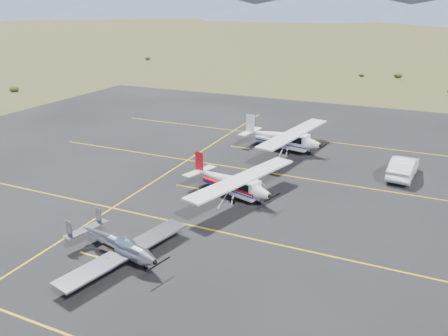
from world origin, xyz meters
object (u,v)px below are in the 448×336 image
Objects in this scene: aircraft_cessna at (232,181)px; sedan at (403,167)px; aircraft_plain at (283,137)px; aircraft_low_wing at (118,245)px.

aircraft_cessna is 2.04× the size of sedan.
aircraft_cessna is 14.71m from sedan.
sedan is at bearing -3.67° from aircraft_plain.
aircraft_cessna reaches higher than sedan.
aircraft_low_wing is 10.71m from aircraft_cessna.
aircraft_low_wing is 24.06m from sedan.
aircraft_plain is at bearing 96.41° from aircraft_low_wing.
aircraft_cessna is at bearing 45.35° from sedan.
aircraft_cessna is (2.35, 10.44, 0.32)m from aircraft_low_wing.
aircraft_plain is at bearing -7.85° from sedan.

